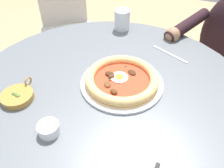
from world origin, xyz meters
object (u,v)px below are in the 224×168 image
at_px(ramekin_capers, 49,129).
at_px(cafe_chair_spare_near, 67,21).
at_px(fork_utensil, 170,54).
at_px(diner_person, 222,72).
at_px(dining_table, 108,120).
at_px(water_glass, 122,21).
at_px(olive_pan, 18,96).
at_px(pizza_on_plate, 122,80).

height_order(ramekin_capers, cafe_chair_spare_near, cafe_chair_spare_near).
bearing_deg(fork_utensil, diner_person, 46.21).
bearing_deg(dining_table, cafe_chair_spare_near, 128.64).
relative_size(fork_utensil, cafe_chair_spare_near, 0.18).
xyz_separation_m(water_glass, olive_pan, (-0.17, -0.59, -0.03)).
bearing_deg(pizza_on_plate, diner_person, 52.78).
height_order(water_glass, ramekin_capers, water_glass).
bearing_deg(diner_person, fork_utensil, -133.79).
xyz_separation_m(diner_person, cafe_chair_spare_near, (-1.10, 0.23, 0.01)).
relative_size(pizza_on_plate, diner_person, 0.26).
xyz_separation_m(water_glass, ramekin_capers, (0.00, -0.67, -0.02)).
bearing_deg(fork_utensil, cafe_chair_spare_near, 147.60).
relative_size(olive_pan, cafe_chair_spare_near, 0.15).
relative_size(water_glass, ramekin_capers, 1.54).
xyz_separation_m(ramekin_capers, fork_utensil, (0.26, 0.52, -0.02)).
bearing_deg(dining_table, olive_pan, -150.50).
bearing_deg(olive_pan, cafe_chair_spare_near, 111.86).
bearing_deg(dining_table, pizza_on_plate, 48.20).
xyz_separation_m(pizza_on_plate, cafe_chair_spare_near, (-0.69, 0.77, -0.24)).
distance_m(water_glass, fork_utensil, 0.30).
distance_m(dining_table, water_glass, 0.49).
bearing_deg(ramekin_capers, water_glass, 90.25).
xyz_separation_m(ramekin_capers, olive_pan, (-0.17, 0.08, -0.01)).
xyz_separation_m(dining_table, pizza_on_plate, (0.04, 0.04, 0.19)).
distance_m(diner_person, cafe_chair_spare_near, 1.12).
height_order(water_glass, fork_utensil, water_glass).
height_order(ramekin_capers, olive_pan, olive_pan).
bearing_deg(pizza_on_plate, olive_pan, -147.56).
distance_m(ramekin_capers, diner_person, 1.01).
distance_m(dining_table, diner_person, 0.74).
bearing_deg(cafe_chair_spare_near, olive_pan, -68.14).
distance_m(pizza_on_plate, cafe_chair_spare_near, 1.06).
height_order(pizza_on_plate, cafe_chair_spare_near, cafe_chair_spare_near).
bearing_deg(ramekin_capers, olive_pan, 154.62).
relative_size(olive_pan, fork_utensil, 0.83).
height_order(ramekin_capers, diner_person, diner_person).
distance_m(dining_table, ramekin_capers, 0.31).
bearing_deg(dining_table, ramekin_capers, -111.30).
distance_m(dining_table, olive_pan, 0.35).
relative_size(water_glass, cafe_chair_spare_near, 0.11).
relative_size(ramekin_capers, olive_pan, 0.47).
height_order(dining_table, fork_utensil, fork_utensil).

